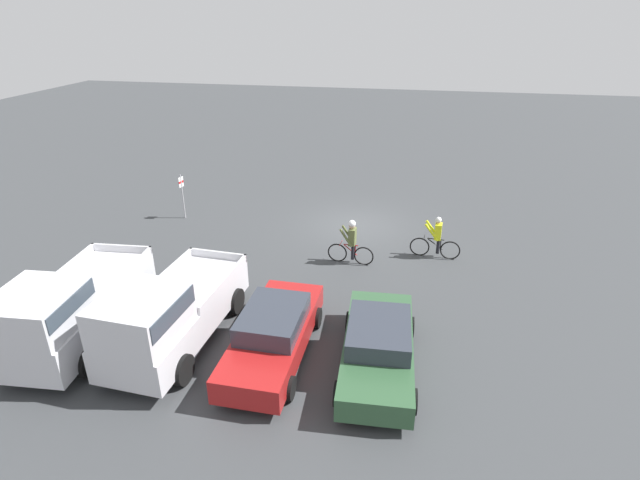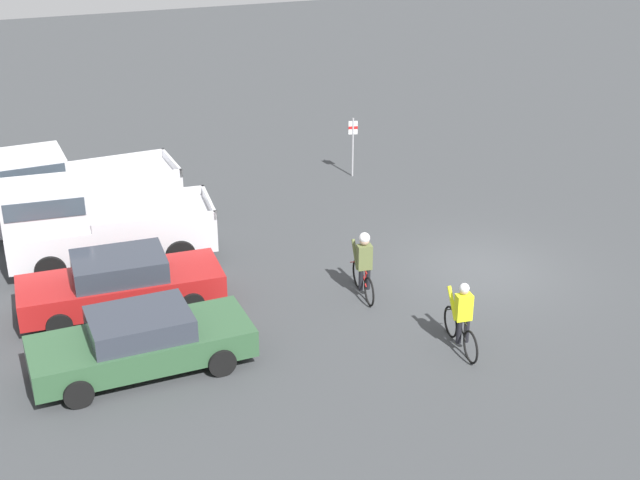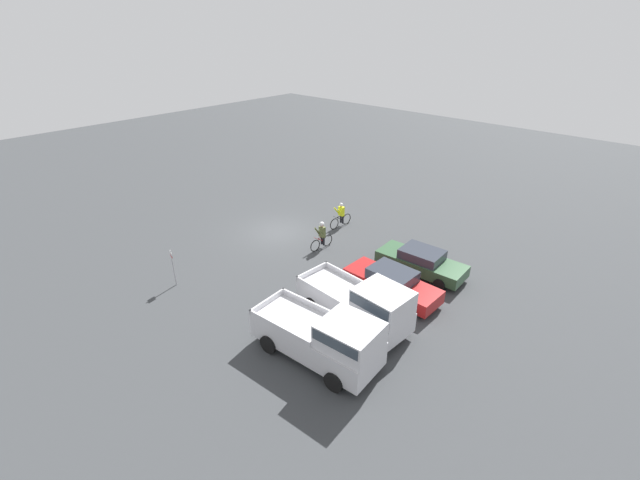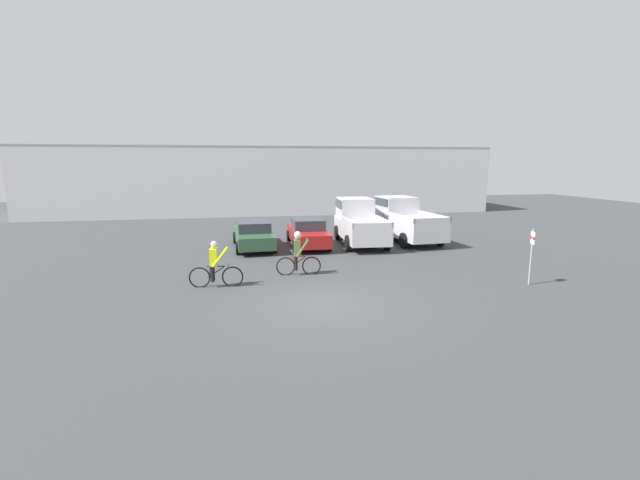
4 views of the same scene
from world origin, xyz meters
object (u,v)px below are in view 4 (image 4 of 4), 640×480
at_px(sedan_0, 254,234).
at_px(cyclist_0, 298,252).
at_px(cyclist_1, 215,265).
at_px(sedan_1, 308,232).
at_px(pickup_truck_0, 358,221).
at_px(fire_lane_sign, 532,251).
at_px(pickup_truck_1, 404,219).

xyz_separation_m(sedan_0, cyclist_0, (1.51, -5.73, 0.20)).
distance_m(sedan_0, cyclist_1, 7.00).
xyz_separation_m(sedan_1, pickup_truck_0, (2.83, 0.37, 0.48)).
bearing_deg(sedan_1, sedan_0, -179.47).
xyz_separation_m(sedan_1, fire_lane_sign, (6.64, -8.61, 0.51)).
height_order(sedan_0, cyclist_1, cyclist_1).
height_order(pickup_truck_1, cyclist_1, pickup_truck_1).
distance_m(sedan_1, cyclist_1, 8.12).
height_order(pickup_truck_0, pickup_truck_1, pickup_truck_1).
relative_size(pickup_truck_0, cyclist_1, 2.90).
bearing_deg(cyclist_1, pickup_truck_0, 45.19).
bearing_deg(sedan_1, cyclist_1, -122.38).
xyz_separation_m(pickup_truck_1, fire_lane_sign, (1.07, -9.27, 0.03)).
distance_m(pickup_truck_0, fire_lane_sign, 9.76).
distance_m(pickup_truck_0, cyclist_1, 10.20).
xyz_separation_m(cyclist_1, fire_lane_sign, (10.98, -1.76, 0.42)).
distance_m(pickup_truck_1, cyclist_0, 9.39).
bearing_deg(fire_lane_sign, pickup_truck_0, 112.92).
relative_size(pickup_truck_1, cyclist_1, 2.89).
height_order(sedan_1, pickup_truck_1, pickup_truck_1).
height_order(cyclist_1, fire_lane_sign, fire_lane_sign).
relative_size(pickup_truck_1, cyclist_0, 3.13).
bearing_deg(cyclist_1, sedan_1, 57.62).
bearing_deg(pickup_truck_1, pickup_truck_0, -174.11).
relative_size(cyclist_0, fire_lane_sign, 0.86).
height_order(sedan_1, cyclist_1, cyclist_1).
bearing_deg(cyclist_0, pickup_truck_1, 43.11).
xyz_separation_m(sedan_0, fire_lane_sign, (9.44, -8.59, 0.54)).
relative_size(sedan_1, cyclist_1, 2.57).
height_order(sedan_1, cyclist_0, cyclist_0).
distance_m(sedan_0, pickup_truck_1, 8.41).
bearing_deg(sedan_0, pickup_truck_0, 4.05).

